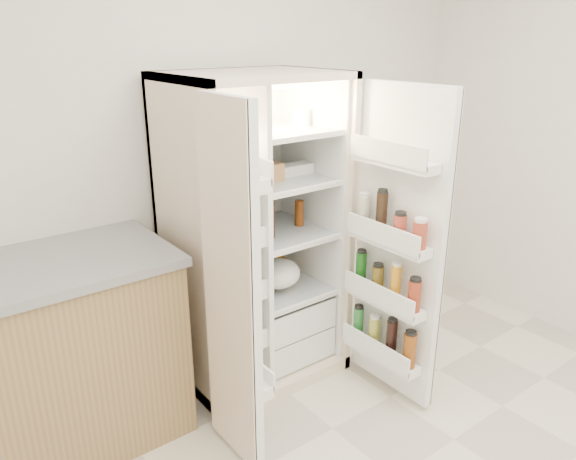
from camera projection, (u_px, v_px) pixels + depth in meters
wall_back at (216, 145)px, 3.28m from camera, size 4.00×0.02×2.70m
refrigerator at (253, 255)px, 3.24m from camera, size 0.92×0.70×1.80m
freezer_door at (232, 292)px, 2.44m from camera, size 0.15×0.40×1.72m
fridge_door at (396, 253)px, 2.94m from camera, size 0.17×0.58×1.72m
kitchen_counter at (34, 363)px, 2.61m from camera, size 1.37×0.73×0.99m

